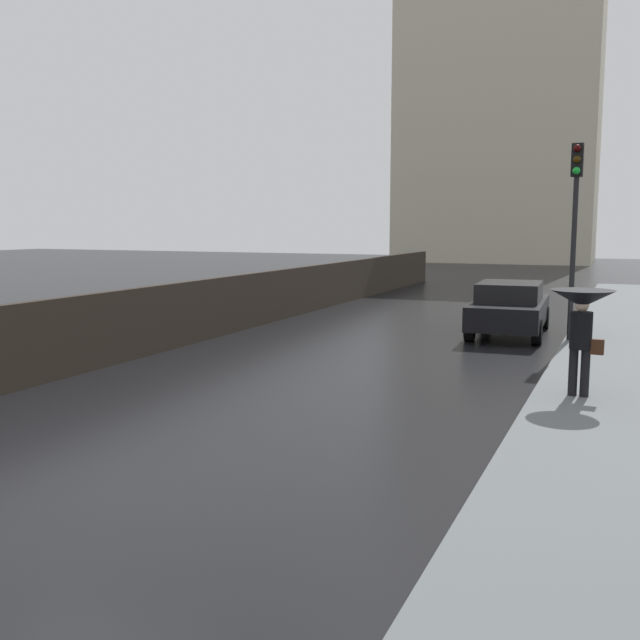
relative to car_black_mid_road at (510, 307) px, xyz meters
name	(u,v)px	position (x,y,z in m)	size (l,w,h in m)	color
ground	(60,498)	(-2.54, -13.35, -0.72)	(120.00, 120.00, 0.00)	black
sidewalk_strip	(574,589)	(2.56, -13.35, -0.65)	(2.20, 60.00, 0.14)	slate
car_black_mid_road	(510,307)	(0.00, 0.00, 0.00)	(1.98, 4.41, 1.38)	black
pedestrian_with_umbrella_near	(582,311)	(2.16, -7.01, 0.78)	(0.99, 0.99, 1.69)	black
traffic_light	(575,206)	(1.58, -1.17, 2.56)	(0.26, 0.39, 4.55)	black
distant_tower	(503,79)	(-7.11, 39.79, 13.43)	(14.75, 11.68, 28.29)	beige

